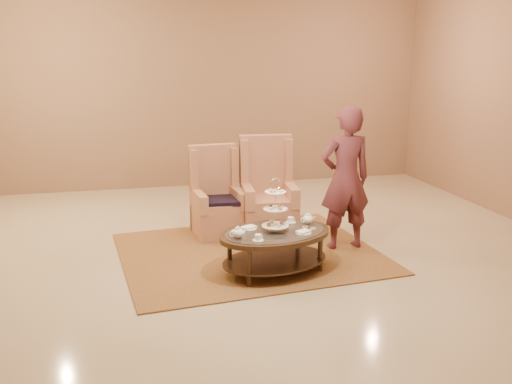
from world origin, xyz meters
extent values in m
plane|color=#C1B190|center=(0.00, 0.00, 0.00)|extent=(8.00, 8.00, 0.00)
cube|color=white|center=(0.00, 0.00, 0.00)|extent=(8.00, 8.00, 0.02)
cube|color=#8F694E|center=(0.00, 4.00, 1.75)|extent=(8.00, 0.04, 3.50)
cube|color=olive|center=(-0.05, 0.23, 0.01)|extent=(3.26, 2.80, 0.02)
cylinder|color=black|center=(-0.27, -0.77, 0.21)|extent=(0.06, 0.06, 0.42)
cylinder|color=black|center=(0.58, -0.54, 0.21)|extent=(0.06, 0.06, 0.42)
cylinder|color=black|center=(-0.40, -0.32, 0.21)|extent=(0.06, 0.06, 0.42)
cylinder|color=black|center=(0.46, -0.09, 0.21)|extent=(0.06, 0.06, 0.42)
cylinder|color=silver|center=(0.09, -0.43, 0.75)|extent=(0.01, 0.01, 0.53)
torus|color=silver|center=(0.09, -0.43, 1.01)|extent=(0.13, 0.04, 0.14)
cylinder|color=white|center=(0.09, -0.43, 0.55)|extent=(0.36, 0.36, 0.01)
cylinder|color=white|center=(0.09, -0.43, 0.74)|extent=(0.32, 0.32, 0.01)
cylinder|color=white|center=(0.09, -0.43, 0.93)|extent=(0.29, 0.29, 0.01)
cylinder|color=#B25B5C|center=(0.17, -0.41, 0.57)|extent=(0.05, 0.05, 0.03)
cylinder|color=#DAB36D|center=(0.07, -0.35, 0.57)|extent=(0.05, 0.05, 0.03)
cylinder|color=brown|center=(0.02, -0.45, 0.57)|extent=(0.05, 0.05, 0.03)
cylinder|color=beige|center=(0.12, -0.51, 0.57)|extent=(0.05, 0.05, 0.03)
ellipsoid|color=#DAB36D|center=(0.16, -0.39, 0.76)|extent=(0.06, 0.06, 0.03)
ellipsoid|color=brown|center=(0.05, -0.37, 0.76)|extent=(0.06, 0.06, 0.03)
ellipsoid|color=beige|center=(0.03, -0.47, 0.76)|extent=(0.06, 0.06, 0.03)
ellipsoid|color=#B25B5C|center=(0.13, -0.49, 0.76)|extent=(0.06, 0.06, 0.03)
cube|color=brown|center=(0.14, -0.38, 0.94)|extent=(0.05, 0.04, 0.02)
cube|color=beige|center=(0.05, -0.39, 0.94)|extent=(0.05, 0.04, 0.02)
cube|color=#B25B5C|center=(0.05, -0.48, 0.94)|extent=(0.05, 0.04, 0.02)
cube|color=#DAB36D|center=(0.14, -0.47, 0.94)|extent=(0.05, 0.04, 0.02)
ellipsoid|color=white|center=(-0.35, -0.57, 0.54)|extent=(0.16, 0.16, 0.10)
cylinder|color=white|center=(-0.35, -0.57, 0.59)|extent=(0.07, 0.07, 0.01)
sphere|color=white|center=(-0.35, -0.57, 0.61)|extent=(0.03, 0.03, 0.02)
cone|color=white|center=(-0.27, -0.55, 0.55)|extent=(0.08, 0.04, 0.05)
torus|color=white|center=(-0.41, -0.59, 0.54)|extent=(0.07, 0.03, 0.07)
ellipsoid|color=white|center=(0.53, -0.26, 0.54)|extent=(0.16, 0.16, 0.10)
cylinder|color=white|center=(0.53, -0.26, 0.59)|extent=(0.07, 0.07, 0.01)
sphere|color=white|center=(0.53, -0.26, 0.61)|extent=(0.03, 0.03, 0.02)
cone|color=white|center=(0.61, -0.24, 0.55)|extent=(0.08, 0.04, 0.05)
torus|color=white|center=(0.47, -0.27, 0.54)|extent=(0.07, 0.03, 0.07)
cylinder|color=white|center=(-0.16, -0.70, 0.49)|extent=(0.14, 0.14, 0.01)
cylinder|color=white|center=(-0.16, -0.70, 0.52)|extent=(0.08, 0.08, 0.06)
torus|color=white|center=(-0.12, -0.69, 0.52)|extent=(0.04, 0.02, 0.04)
cylinder|color=white|center=(0.35, -0.16, 0.49)|extent=(0.14, 0.14, 0.01)
cylinder|color=white|center=(0.35, -0.16, 0.52)|extent=(0.08, 0.08, 0.06)
torus|color=white|center=(0.39, -0.15, 0.52)|extent=(0.04, 0.02, 0.04)
cylinder|color=white|center=(-0.17, -0.28, 0.49)|extent=(0.21, 0.21, 0.01)
cube|color=white|center=(-0.17, -0.28, 0.50)|extent=(0.18, 0.16, 0.02)
cylinder|color=white|center=(0.37, -0.57, 0.49)|extent=(0.21, 0.21, 0.01)
cube|color=white|center=(0.37, -0.57, 0.50)|extent=(0.18, 0.16, 0.02)
cylinder|color=white|center=(-0.26, -0.42, 0.51)|extent=(0.06, 0.06, 0.06)
cylinder|color=white|center=(0.52, -0.47, 0.49)|extent=(0.07, 0.07, 0.01)
cylinder|color=#B25B5C|center=(0.52, -0.47, 0.50)|extent=(0.05, 0.05, 0.01)
cylinder|color=white|center=(0.45, -0.39, 0.49)|extent=(0.07, 0.07, 0.01)
cylinder|color=brown|center=(0.45, -0.39, 0.50)|extent=(0.05, 0.05, 0.01)
cylinder|color=white|center=(-0.34, -0.35, 0.49)|extent=(0.07, 0.07, 0.01)
cylinder|color=beige|center=(-0.34, -0.35, 0.50)|extent=(0.05, 0.05, 0.01)
cube|color=tan|center=(-0.29, 1.03, 0.19)|extent=(0.69, 0.69, 0.38)
cube|color=tan|center=(-0.29, 0.98, 0.43)|extent=(0.59, 0.59, 0.09)
cube|color=tan|center=(-0.31, 1.29, 0.59)|extent=(0.65, 0.18, 1.19)
cube|color=tan|center=(-0.58, 1.23, 0.87)|extent=(0.11, 0.21, 0.55)
cube|color=tan|center=(-0.04, 1.28, 0.87)|extent=(0.11, 0.21, 0.55)
cube|color=tan|center=(-0.55, 0.96, 0.50)|extent=(0.16, 0.58, 0.24)
cube|color=tan|center=(-0.02, 1.01, 0.50)|extent=(0.16, 0.58, 0.24)
cube|color=black|center=(-0.28, 0.95, 0.49)|extent=(0.52, 0.48, 0.05)
cube|color=tan|center=(0.37, 0.92, 0.21)|extent=(0.76, 0.76, 0.42)
cube|color=tan|center=(0.37, 0.87, 0.47)|extent=(0.65, 0.65, 0.10)
cube|color=tan|center=(0.40, 1.21, 0.65)|extent=(0.71, 0.20, 1.30)
cube|color=tan|center=(0.09, 1.20, 0.95)|extent=(0.12, 0.23, 0.60)
cube|color=tan|center=(0.69, 1.14, 0.95)|extent=(0.12, 0.23, 0.60)
cube|color=tan|center=(0.08, 0.90, 0.55)|extent=(0.18, 0.64, 0.26)
cube|color=tan|center=(0.66, 0.84, 0.55)|extent=(0.18, 0.64, 0.26)
imported|color=#57252C|center=(1.14, 0.16, 0.89)|extent=(0.66, 0.44, 1.77)
camera|label=1|loc=(-1.47, -6.17, 2.40)|focal=40.00mm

